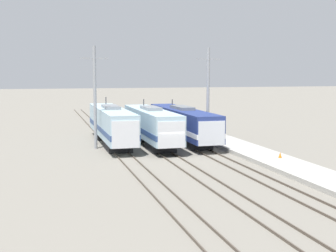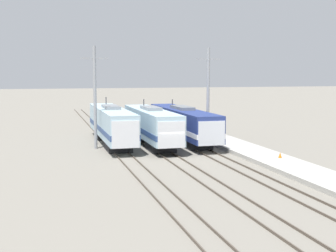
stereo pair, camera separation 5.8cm
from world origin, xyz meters
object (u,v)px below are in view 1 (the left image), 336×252
(locomotive_center, at_px, (152,126))
(catenary_tower_left, at_px, (95,95))
(locomotive_far_right, at_px, (184,124))
(locomotive_far_left, at_px, (112,125))
(traffic_cone, at_px, (280,155))
(catenary_tower_right, at_px, (208,94))

(locomotive_center, distance_m, catenary_tower_left, 7.23)
(locomotive_far_right, distance_m, catenary_tower_left, 11.36)
(locomotive_far_left, bearing_deg, locomotive_far_right, -0.98)
(locomotive_far_right, xyz_separation_m, traffic_cone, (4.73, -14.44, -1.48))
(catenary_tower_left, distance_m, traffic_cone, 20.17)
(locomotive_center, height_order, catenary_tower_left, catenary_tower_left)
(locomotive_far_left, relative_size, catenary_tower_right, 1.73)
(catenary_tower_left, bearing_deg, locomotive_far_left, 48.81)
(locomotive_center, xyz_separation_m, traffic_cone, (8.94, -12.62, -1.55))
(traffic_cone, bearing_deg, locomotive_far_left, 132.07)
(catenary_tower_right, height_order, traffic_cone, catenary_tower_right)
(locomotive_center, distance_m, locomotive_far_right, 4.60)
(locomotive_far_right, relative_size, catenary_tower_left, 1.82)
(locomotive_center, distance_m, traffic_cone, 15.55)
(locomotive_far_right, relative_size, catenary_tower_right, 1.82)
(locomotive_center, height_order, traffic_cone, locomotive_center)
(locomotive_far_left, height_order, traffic_cone, locomotive_far_left)
(locomotive_far_right, distance_m, catenary_tower_right, 4.74)
(locomotive_far_left, relative_size, traffic_cone, 36.18)
(catenary_tower_left, xyz_separation_m, traffic_cone, (15.27, -12.17, -5.03))
(locomotive_far_right, bearing_deg, locomotive_far_left, 179.02)
(catenary_tower_right, bearing_deg, locomotive_far_right, 133.84)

